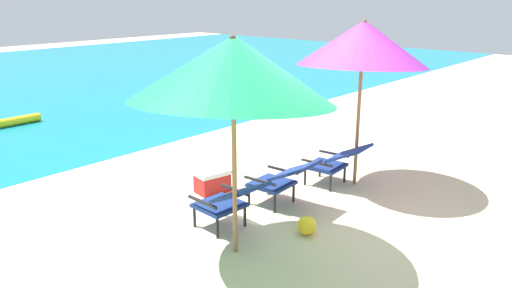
{
  "coord_description": "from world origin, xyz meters",
  "views": [
    {
      "loc": [
        -4.82,
        -3.61,
        2.71
      ],
      "look_at": [
        0.0,
        0.68,
        0.75
      ],
      "focal_mm": 34.83,
      "sensor_mm": 36.0,
      "label": 1
    }
  ],
  "objects_px": {
    "beach_ball": "(307,225)",
    "cooler_box": "(212,181)",
    "lounge_chair_center": "(282,178)",
    "lounge_chair_left": "(229,200)",
    "lounge_chair_right": "(336,160)",
    "beach_umbrella_left": "(233,69)",
    "beach_umbrella_right": "(363,43)",
    "swim_buoy": "(2,123)"
  },
  "relations": [
    {
      "from": "lounge_chair_center",
      "to": "beach_umbrella_right",
      "type": "relative_size",
      "value": 0.37
    },
    {
      "from": "beach_ball",
      "to": "lounge_chair_right",
      "type": "bearing_deg",
      "value": 21.14
    },
    {
      "from": "swim_buoy",
      "to": "beach_umbrella_left",
      "type": "height_order",
      "value": "beach_umbrella_left"
    },
    {
      "from": "swim_buoy",
      "to": "lounge_chair_left",
      "type": "distance_m",
      "value": 6.91
    },
    {
      "from": "lounge_chair_right",
      "to": "cooler_box",
      "type": "height_order",
      "value": "lounge_chair_right"
    },
    {
      "from": "swim_buoy",
      "to": "beach_umbrella_left",
      "type": "relative_size",
      "value": 0.59
    },
    {
      "from": "swim_buoy",
      "to": "lounge_chair_center",
      "type": "height_order",
      "value": "lounge_chair_center"
    },
    {
      "from": "lounge_chair_center",
      "to": "lounge_chair_right",
      "type": "distance_m",
      "value": 1.09
    },
    {
      "from": "lounge_chair_left",
      "to": "cooler_box",
      "type": "relative_size",
      "value": 1.72
    },
    {
      "from": "lounge_chair_center",
      "to": "lounge_chair_right",
      "type": "xyz_separation_m",
      "value": [
        1.08,
        -0.13,
        0.0
      ]
    },
    {
      "from": "lounge_chair_left",
      "to": "lounge_chair_right",
      "type": "xyz_separation_m",
      "value": [
        2.05,
        -0.15,
        0.0
      ]
    },
    {
      "from": "beach_ball",
      "to": "beach_umbrella_left",
      "type": "bearing_deg",
      "value": 157.92
    },
    {
      "from": "beach_ball",
      "to": "cooler_box",
      "type": "bearing_deg",
      "value": 84.45
    },
    {
      "from": "beach_umbrella_right",
      "to": "cooler_box",
      "type": "relative_size",
      "value": 4.64
    },
    {
      "from": "lounge_chair_center",
      "to": "beach_umbrella_right",
      "type": "distance_m",
      "value": 2.16
    },
    {
      "from": "swim_buoy",
      "to": "beach_umbrella_right",
      "type": "distance_m",
      "value": 7.77
    },
    {
      "from": "lounge_chair_right",
      "to": "cooler_box",
      "type": "relative_size",
      "value": 1.75
    },
    {
      "from": "swim_buoy",
      "to": "lounge_chair_center",
      "type": "relative_size",
      "value": 1.76
    },
    {
      "from": "lounge_chair_left",
      "to": "lounge_chair_center",
      "type": "relative_size",
      "value": 0.99
    },
    {
      "from": "lounge_chair_center",
      "to": "lounge_chair_left",
      "type": "bearing_deg",
      "value": 178.99
    },
    {
      "from": "swim_buoy",
      "to": "cooler_box",
      "type": "height_order",
      "value": "cooler_box"
    },
    {
      "from": "lounge_chair_center",
      "to": "cooler_box",
      "type": "xyz_separation_m",
      "value": [
        -0.26,
        1.06,
        -0.24
      ]
    },
    {
      "from": "beach_umbrella_left",
      "to": "beach_umbrella_right",
      "type": "xyz_separation_m",
      "value": [
        2.63,
        0.08,
        0.06
      ]
    },
    {
      "from": "lounge_chair_right",
      "to": "beach_umbrella_right",
      "type": "height_order",
      "value": "beach_umbrella_right"
    },
    {
      "from": "lounge_chair_right",
      "to": "cooler_box",
      "type": "bearing_deg",
      "value": 138.3
    },
    {
      "from": "beach_umbrella_right",
      "to": "lounge_chair_left",
      "type": "bearing_deg",
      "value": 172.39
    },
    {
      "from": "lounge_chair_right",
      "to": "swim_buoy",
      "type": "bearing_deg",
      "value": 104.71
    },
    {
      "from": "cooler_box",
      "to": "beach_ball",
      "type": "bearing_deg",
      "value": -95.55
    },
    {
      "from": "swim_buoy",
      "to": "lounge_chair_right",
      "type": "xyz_separation_m",
      "value": [
        1.85,
        -7.05,
        0.31
      ]
    },
    {
      "from": "swim_buoy",
      "to": "beach_umbrella_right",
      "type": "xyz_separation_m",
      "value": [
        2.12,
        -7.21,
        1.96
      ]
    },
    {
      "from": "lounge_chair_center",
      "to": "beach_ball",
      "type": "distance_m",
      "value": 0.89
    },
    {
      "from": "beach_ball",
      "to": "cooler_box",
      "type": "distance_m",
      "value": 1.79
    },
    {
      "from": "lounge_chair_left",
      "to": "beach_umbrella_right",
      "type": "xyz_separation_m",
      "value": [
        2.33,
        -0.31,
        1.65
      ]
    },
    {
      "from": "lounge_chair_left",
      "to": "beach_umbrella_left",
      "type": "bearing_deg",
      "value": -127.96
    },
    {
      "from": "beach_umbrella_right",
      "to": "swim_buoy",
      "type": "bearing_deg",
      "value": 106.42
    },
    {
      "from": "lounge_chair_left",
      "to": "cooler_box",
      "type": "xyz_separation_m",
      "value": [
        0.71,
        1.04,
        -0.24
      ]
    },
    {
      "from": "swim_buoy",
      "to": "beach_umbrella_right",
      "type": "height_order",
      "value": "beach_umbrella_right"
    },
    {
      "from": "lounge_chair_right",
      "to": "cooler_box",
      "type": "distance_m",
      "value": 1.81
    },
    {
      "from": "beach_umbrella_left",
      "to": "cooler_box",
      "type": "distance_m",
      "value": 2.54
    },
    {
      "from": "beach_umbrella_left",
      "to": "beach_umbrella_right",
      "type": "distance_m",
      "value": 2.63
    },
    {
      "from": "beach_umbrella_left",
      "to": "lounge_chair_center",
      "type": "bearing_deg",
      "value": 16.33
    },
    {
      "from": "lounge_chair_right",
      "to": "beach_umbrella_left",
      "type": "distance_m",
      "value": 2.86
    }
  ]
}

